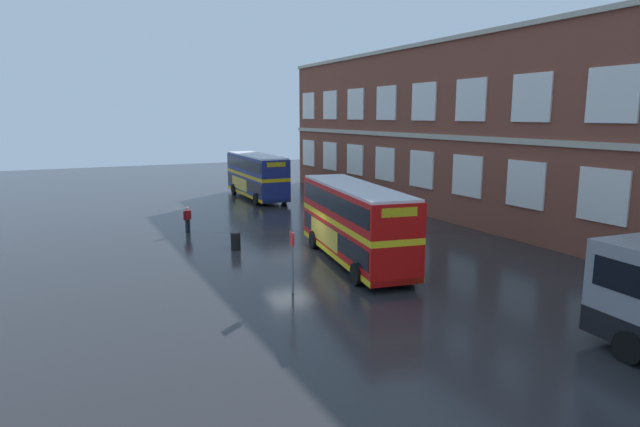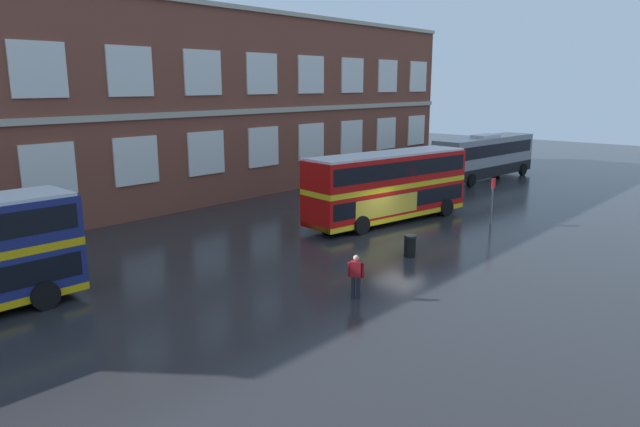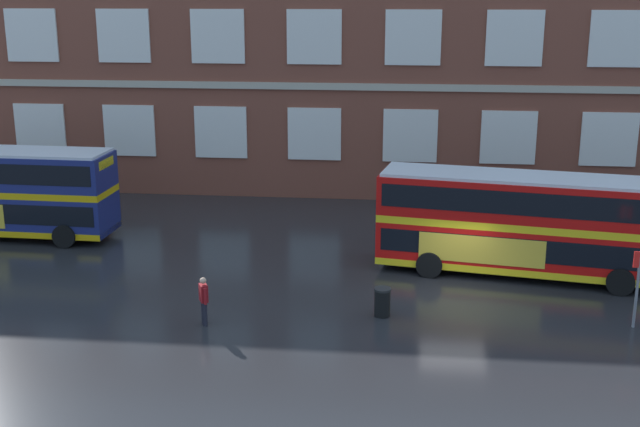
{
  "view_description": "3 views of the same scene",
  "coord_description": "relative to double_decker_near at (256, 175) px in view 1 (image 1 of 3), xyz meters",
  "views": [
    {
      "loc": [
        26.42,
        -11.22,
        7.64
      ],
      "look_at": [
        -3.28,
        3.45,
        1.56
      ],
      "focal_mm": 30.04,
      "sensor_mm": 36.0,
      "label": 1
    },
    {
      "loc": [
        -25.11,
        -16.27,
        7.93
      ],
      "look_at": [
        -3.97,
        2.19,
        1.63
      ],
      "focal_mm": 32.37,
      "sensor_mm": 36.0,
      "label": 2
    },
    {
      "loc": [
        -1.99,
        -28.87,
        11.05
      ],
      "look_at": [
        -5.31,
        2.11,
        2.44
      ],
      "focal_mm": 45.66,
      "sensor_mm": 36.0,
      "label": 3
    }
  ],
  "objects": [
    {
      "name": "brick_terminal_building",
      "position": [
        18.92,
        12.54,
        4.22
      ],
      "size": [
        56.2,
        8.19,
        13.03
      ],
      "color": "brown",
      "rests_on": "ground"
    },
    {
      "name": "station_litter_bin",
      "position": [
        18.04,
        -7.73,
        -1.63
      ],
      "size": [
        0.6,
        0.6,
        1.03
      ],
      "color": "black",
      "rests_on": "ground"
    },
    {
      "name": "bus_stand_flag",
      "position": [
        26.54,
        -7.82,
        -0.51
      ],
      "size": [
        0.44,
        0.1,
        2.7
      ],
      "color": "slate",
      "rests_on": "ground"
    },
    {
      "name": "double_decker_middle",
      "position": [
        23.24,
        -2.85,
        0.0
      ],
      "size": [
        11.28,
        4.39,
        4.07
      ],
      "color": "red",
      "rests_on": "ground"
    },
    {
      "name": "double_decker_near",
      "position": [
        0.0,
        0.0,
        0.0
      ],
      "size": [
        11.08,
        3.12,
        4.07
      ],
      "color": "navy",
      "rests_on": "ground"
    },
    {
      "name": "waiting_passenger",
      "position": [
        12.04,
        -9.14,
        -1.22
      ],
      "size": [
        0.4,
        0.61,
        1.7
      ],
      "color": "black",
      "rests_on": "ground"
    },
    {
      "name": "ground_plane",
      "position": [
        20.7,
        -3.44,
        -2.15
      ],
      "size": [
        120.0,
        120.0,
        0.0
      ],
      "primitive_type": "plane",
      "color": "#232326"
    }
  ]
}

